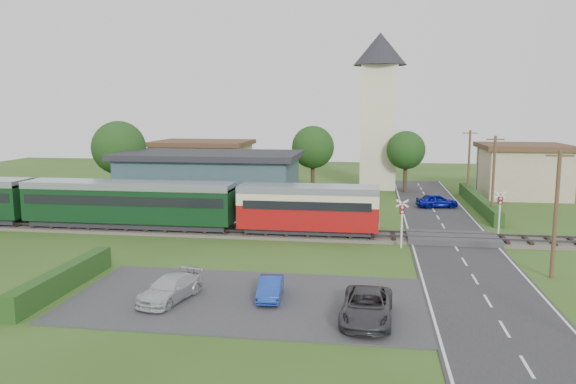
# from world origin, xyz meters

# --- Properties ---
(ground) EXTENTS (120.00, 120.00, 0.00)m
(ground) POSITION_xyz_m (0.00, 0.00, 0.00)
(ground) COLOR #2D4C19
(railway_track) EXTENTS (76.00, 3.20, 0.49)m
(railway_track) POSITION_xyz_m (0.00, 2.00, 0.11)
(railway_track) COLOR #4C443D
(railway_track) RESTS_ON ground
(road) EXTENTS (6.00, 70.00, 0.05)m
(road) POSITION_xyz_m (10.00, 0.00, 0.03)
(road) COLOR #28282B
(road) RESTS_ON ground
(car_park) EXTENTS (17.00, 9.00, 0.08)m
(car_park) POSITION_xyz_m (-1.50, -12.00, 0.04)
(car_park) COLOR #333335
(car_park) RESTS_ON ground
(crossing_deck) EXTENTS (6.20, 3.40, 0.45)m
(crossing_deck) POSITION_xyz_m (10.00, 2.00, 0.23)
(crossing_deck) COLOR #333335
(crossing_deck) RESTS_ON ground
(platform) EXTENTS (30.00, 3.00, 0.45)m
(platform) POSITION_xyz_m (-10.00, 5.20, 0.23)
(platform) COLOR gray
(platform) RESTS_ON ground
(equipment_hut) EXTENTS (2.30, 2.30, 2.55)m
(equipment_hut) POSITION_xyz_m (-18.00, 5.20, 1.75)
(equipment_hut) COLOR beige
(equipment_hut) RESTS_ON platform
(station_building) EXTENTS (16.00, 9.00, 5.30)m
(station_building) POSITION_xyz_m (-10.00, 10.99, 2.69)
(station_building) COLOR #395057
(station_building) RESTS_ON ground
(train) EXTENTS (43.20, 2.90, 3.40)m
(train) POSITION_xyz_m (-16.86, 2.00, 2.18)
(train) COLOR #232328
(train) RESTS_ON ground
(church_tower) EXTENTS (6.00, 6.00, 17.60)m
(church_tower) POSITION_xyz_m (5.00, 28.00, 10.23)
(church_tower) COLOR beige
(church_tower) RESTS_ON ground
(house_west) EXTENTS (10.80, 8.80, 5.50)m
(house_west) POSITION_xyz_m (-15.00, 25.00, 2.79)
(house_west) COLOR tan
(house_west) RESTS_ON ground
(house_east) EXTENTS (8.80, 8.80, 5.50)m
(house_east) POSITION_xyz_m (20.00, 24.00, 2.80)
(house_east) COLOR tan
(house_east) RESTS_ON ground
(hedge_carpark) EXTENTS (0.80, 9.00, 1.20)m
(hedge_carpark) POSITION_xyz_m (-11.00, -12.00, 0.60)
(hedge_carpark) COLOR #193814
(hedge_carpark) RESTS_ON ground
(hedge_roadside) EXTENTS (0.80, 18.00, 1.20)m
(hedge_roadside) POSITION_xyz_m (14.20, 16.00, 0.60)
(hedge_roadside) COLOR #193814
(hedge_roadside) RESTS_ON ground
(hedge_station) EXTENTS (22.00, 0.80, 1.30)m
(hedge_station) POSITION_xyz_m (-10.00, 15.50, 0.65)
(hedge_station) COLOR #193814
(hedge_station) RESTS_ON ground
(tree_a) EXTENTS (5.20, 5.20, 8.00)m
(tree_a) POSITION_xyz_m (-20.00, 14.00, 5.38)
(tree_a) COLOR #332316
(tree_a) RESTS_ON ground
(tree_b) EXTENTS (4.60, 4.60, 7.34)m
(tree_b) POSITION_xyz_m (-2.00, 23.00, 5.02)
(tree_b) COLOR #332316
(tree_b) RESTS_ON ground
(tree_c) EXTENTS (4.20, 4.20, 6.78)m
(tree_c) POSITION_xyz_m (8.00, 25.00, 4.65)
(tree_c) COLOR #332316
(tree_c) RESTS_ON ground
(utility_pole_b) EXTENTS (1.40, 0.22, 7.00)m
(utility_pole_b) POSITION_xyz_m (14.20, -6.00, 3.63)
(utility_pole_b) COLOR #473321
(utility_pole_b) RESTS_ON ground
(utility_pole_c) EXTENTS (1.40, 0.22, 7.00)m
(utility_pole_c) POSITION_xyz_m (14.20, 10.00, 3.63)
(utility_pole_c) COLOR #473321
(utility_pole_c) RESTS_ON ground
(utility_pole_d) EXTENTS (1.40, 0.22, 7.00)m
(utility_pole_d) POSITION_xyz_m (14.20, 22.00, 3.63)
(utility_pole_d) COLOR #473321
(utility_pole_d) RESTS_ON ground
(crossing_signal_near) EXTENTS (0.84, 0.28, 3.28)m
(crossing_signal_near) POSITION_xyz_m (6.40, -0.41, 2.14)
(crossing_signal_near) COLOR silver
(crossing_signal_near) RESTS_ON ground
(crossing_signal_far) EXTENTS (0.84, 0.28, 3.28)m
(crossing_signal_far) POSITION_xyz_m (13.60, 4.39, 2.14)
(crossing_signal_far) COLOR silver
(crossing_signal_far) RESTS_ON ground
(streetlamp_west) EXTENTS (0.30, 0.30, 5.15)m
(streetlamp_west) POSITION_xyz_m (-22.00, 20.00, 3.04)
(streetlamp_west) COLOR #3F3F47
(streetlamp_west) RESTS_ON ground
(streetlamp_east) EXTENTS (0.30, 0.30, 5.15)m
(streetlamp_east) POSITION_xyz_m (16.00, 27.00, 3.04)
(streetlamp_east) COLOR #3F3F47
(streetlamp_east) RESTS_ON ground
(car_on_road) EXTENTS (4.01, 2.24, 1.29)m
(car_on_road) POSITION_xyz_m (10.41, 15.39, 0.69)
(car_on_road) COLOR #050A79
(car_on_road) RESTS_ON road
(car_park_blue) EXTENTS (1.33, 3.19, 1.03)m
(car_park_blue) POSITION_xyz_m (-0.37, -11.74, 0.59)
(car_park_blue) COLOR #1A3AA1
(car_park_blue) RESTS_ON car_park
(car_park_silver) EXTENTS (2.56, 4.34, 1.18)m
(car_park_silver) POSITION_xyz_m (-5.05, -12.75, 0.67)
(car_park_silver) COLOR #BABABD
(car_park_silver) RESTS_ON car_park
(car_park_dark) EXTENTS (2.33, 4.72, 1.29)m
(car_park_dark) POSITION_xyz_m (4.28, -13.99, 0.72)
(car_park_dark) COLOR #343338
(car_park_dark) RESTS_ON car_park
(pedestrian_near) EXTENTS (0.73, 0.57, 1.76)m
(pedestrian_near) POSITION_xyz_m (-4.38, 5.62, 1.33)
(pedestrian_near) COLOR gray
(pedestrian_near) RESTS_ON platform
(pedestrian_far) EXTENTS (0.71, 0.84, 1.52)m
(pedestrian_far) POSITION_xyz_m (-14.52, 4.77, 1.21)
(pedestrian_far) COLOR gray
(pedestrian_far) RESTS_ON platform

